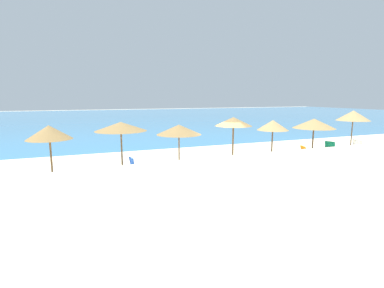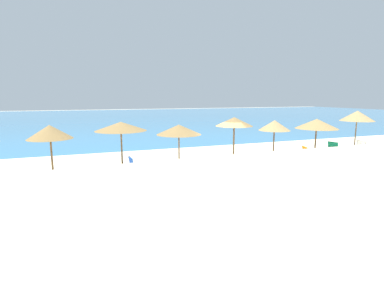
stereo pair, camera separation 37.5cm
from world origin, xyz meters
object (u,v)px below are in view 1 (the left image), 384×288
beach_umbrella_6 (314,124)px  beach_umbrella_7 (353,116)px  lounge_chair_0 (297,156)px  lounge_chair_2 (354,150)px  lounge_chair_1 (123,173)px  beach_umbrella_5 (273,125)px  beach_umbrella_2 (121,127)px  beach_umbrella_4 (233,122)px  lounge_chair_4 (326,150)px  beach_ball (243,167)px  beach_umbrella_3 (179,130)px  beach_umbrella_1 (49,132)px

beach_umbrella_6 → beach_umbrella_7: beach_umbrella_7 is taller
lounge_chair_0 → lounge_chair_2: 5.05m
lounge_chair_0 → lounge_chair_1: lounge_chair_1 is taller
lounge_chair_2 → beach_umbrella_5: bearing=63.9°
beach_umbrella_2 → lounge_chair_2: bearing=-4.1°
beach_umbrella_2 → lounge_chair_1: beach_umbrella_2 is taller
beach_umbrella_4 → lounge_chair_1: bearing=-167.5°
beach_umbrella_4 → beach_umbrella_5: bearing=1.3°
beach_umbrella_4 → lounge_chair_4: size_ratio=1.75×
beach_umbrella_7 → beach_ball: size_ratio=7.55×
beach_umbrella_4 → beach_umbrella_5: (2.85, 0.06, -0.31)m
beach_umbrella_6 → lounge_chair_2: bearing=-21.5°
beach_umbrella_3 → beach_umbrella_6: (9.49, 0.36, -0.03)m
beach_umbrella_6 → lounge_chair_2: (2.62, -1.03, -1.74)m
lounge_chair_1 → beach_umbrella_7: bearing=-92.7°
beach_umbrella_6 → beach_ball: bearing=-165.9°
beach_umbrella_3 → lounge_chair_0: bearing=-7.5°
lounge_chair_2 → lounge_chair_4: 1.95m
beach_umbrella_3 → lounge_chair_2: size_ratio=1.80×
beach_umbrella_3 → lounge_chair_2: bearing=-3.2°
beach_umbrella_1 → lounge_chair_2: size_ratio=1.91×
beach_umbrella_1 → beach_ball: 9.73m
beach_umbrella_5 → lounge_chair_1: bearing=-170.9°
beach_umbrella_1 → beach_umbrella_4: beach_umbrella_4 is taller
beach_umbrella_7 → beach_umbrella_4: bearing=177.7°
beach_umbrella_6 → beach_umbrella_7: 3.28m
lounge_chair_4 → beach_umbrella_6: bearing=47.3°
lounge_chair_4 → beach_umbrella_5: bearing=65.7°
beach_umbrella_3 → beach_umbrella_4: 3.59m
beach_umbrella_3 → lounge_chair_1: beach_umbrella_3 is taller
beach_umbrella_1 → lounge_chair_0: bearing=-6.0°
lounge_chair_0 → beach_umbrella_6: bearing=-43.6°
lounge_chair_0 → lounge_chair_4: size_ratio=0.96×
lounge_chair_4 → lounge_chair_1: bearing=78.8°
beach_umbrella_7 → lounge_chair_1: beach_umbrella_7 is taller
beach_umbrella_6 → beach_umbrella_1: bearing=179.6°
beach_umbrella_3 → lounge_chair_2: 12.25m
beach_umbrella_1 → beach_umbrella_7: size_ratio=0.88×
lounge_chair_1 → lounge_chair_4: 13.38m
beach_umbrella_2 → beach_umbrella_5: 9.31m
beach_umbrella_5 → beach_umbrella_7: 6.37m
beach_umbrella_2 → beach_ball: beach_umbrella_2 is taller
lounge_chair_0 → beach_ball: 3.89m
beach_umbrella_2 → beach_umbrella_5: (9.31, 0.17, -0.28)m
beach_umbrella_5 → beach_ball: 4.17m
beach_umbrella_3 → beach_umbrella_4: (3.54, 0.52, 0.26)m
beach_ball → beach_umbrella_5: bearing=29.4°
beach_umbrella_1 → lounge_chair_1: (3.06, -1.40, -1.89)m
beach_umbrella_2 → lounge_chair_4: size_ratio=1.70×
beach_ball → beach_umbrella_7: bearing=8.2°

